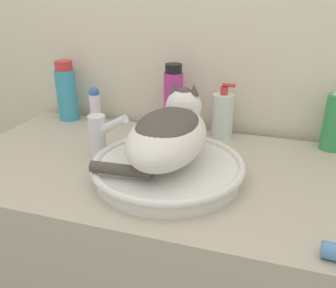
{
  "coord_description": "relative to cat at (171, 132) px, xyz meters",
  "views": [
    {
      "loc": [
        0.24,
        -0.53,
        1.32
      ],
      "look_at": [
        0.0,
        0.23,
        0.96
      ],
      "focal_mm": 38.0,
      "sensor_mm": 36.0,
      "label": 1
    }
  ],
  "objects": [
    {
      "name": "vanity_counter",
      "position": [
        -0.0,
        0.04,
        -0.55
      ],
      "size": [
        1.25,
        0.6,
        0.86
      ],
      "color": "#B2A893",
      "rests_on": "ground_plane"
    },
    {
      "name": "cat",
      "position": [
        0.0,
        0.0,
        0.0
      ],
      "size": [
        0.25,
        0.34,
        0.17
      ],
      "rotation": [
        0.0,
        0.0,
        1.56
      ],
      "color": "silver",
      "rests_on": "sink_basin"
    },
    {
      "name": "spray_bottle_trigger",
      "position": [
        0.41,
        0.3,
        -0.03
      ],
      "size": [
        0.06,
        0.06,
        0.19
      ],
      "color": "#338C4C",
      "rests_on": "vanity_counter"
    },
    {
      "name": "deodorant_stick",
      "position": [
        -0.38,
        0.3,
        -0.06
      ],
      "size": [
        0.04,
        0.04,
        0.13
      ],
      "color": "silver",
      "rests_on": "vanity_counter"
    },
    {
      "name": "soap_pump_bottle",
      "position": [
        0.08,
        0.3,
        -0.05
      ],
      "size": [
        0.07,
        0.07,
        0.18
      ],
      "color": "silver",
      "rests_on": "vanity_counter"
    },
    {
      "name": "wall_back",
      "position": [
        -0.0,
        0.4,
        0.21
      ],
      "size": [
        8.0,
        0.05,
        2.4
      ],
      "color": "beige",
      "rests_on": "ground_plane"
    },
    {
      "name": "faucet",
      "position": [
        -0.22,
        0.03,
        -0.05
      ],
      "size": [
        0.13,
        0.06,
        0.15
      ],
      "rotation": [
        0.0,
        0.0,
        -0.21
      ],
      "color": "silver",
      "rests_on": "vanity_counter"
    },
    {
      "name": "sink_basin",
      "position": [
        0.0,
        -0.01,
        -0.1
      ],
      "size": [
        0.39,
        0.39,
        0.05
      ],
      "color": "silver",
      "rests_on": "vanity_counter"
    },
    {
      "name": "mouthwash_bottle",
      "position": [
        -0.49,
        0.3,
        -0.02
      ],
      "size": [
        0.07,
        0.07,
        0.22
      ],
      "color": "teal",
      "rests_on": "vanity_counter"
    },
    {
      "name": "shampoo_bottle_tall",
      "position": [
        -0.08,
        0.3,
        -0.01
      ],
      "size": [
        0.06,
        0.06,
        0.23
      ],
      "color": "#B2338C",
      "rests_on": "vanity_counter"
    }
  ]
}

